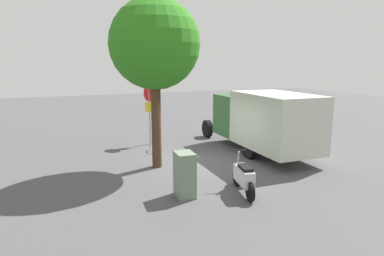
{
  "coord_description": "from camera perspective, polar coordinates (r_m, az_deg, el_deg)",
  "views": [
    {
      "loc": [
        -11.52,
        5.29,
        3.88
      ],
      "look_at": [
        0.37,
        0.02,
        1.33
      ],
      "focal_mm": 31.55,
      "sensor_mm": 36.0,
      "label": 1
    }
  ],
  "objects": [
    {
      "name": "motorcycle",
      "position": [
        10.24,
        8.73,
        -8.17
      ],
      "size": [
        1.78,
        0.71,
        1.2
      ],
      "rotation": [
        0.0,
        0.0,
        -0.24
      ],
      "color": "black",
      "rests_on": "ground"
    },
    {
      "name": "box_truck_near",
      "position": [
        14.77,
        11.75,
        1.65
      ],
      "size": [
        7.09,
        2.51,
        2.65
      ],
      "rotation": [
        0.0,
        0.0,
        -0.05
      ],
      "color": "black",
      "rests_on": "ground"
    },
    {
      "name": "street_tree",
      "position": [
        12.29,
        -6.33,
        13.8
      ],
      "size": [
        3.23,
        3.23,
        6.12
      ],
      "color": "#47301E",
      "rests_on": "ground"
    },
    {
      "name": "bike_rack_hoop",
      "position": [
        14.95,
        -6.52,
        -4.02
      ],
      "size": [
        0.85,
        0.16,
        0.85
      ],
      "primitive_type": "torus",
      "rotation": [
        1.57,
        0.0,
        0.13
      ],
      "color": "#B7B7BC",
      "rests_on": "ground"
    },
    {
      "name": "ground_plane",
      "position": [
        13.25,
        0.72,
        -5.92
      ],
      "size": [
        60.0,
        60.0,
        0.0
      ],
      "primitive_type": "plane",
      "color": "#4B4A4D"
    },
    {
      "name": "utility_cabinet",
      "position": [
        9.89,
        -1.24,
        -7.89
      ],
      "size": [
        0.73,
        0.57,
        1.33
      ],
      "primitive_type": "cube",
      "rotation": [
        0.0,
        0.0,
        -0.09
      ],
      "color": "slate",
      "rests_on": "ground"
    },
    {
      "name": "stop_sign",
      "position": [
        16.01,
        -7.22,
        3.79
      ],
      "size": [
        0.71,
        0.33,
        2.81
      ],
      "color": "#9E9EA3",
      "rests_on": "ground"
    }
  ]
}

